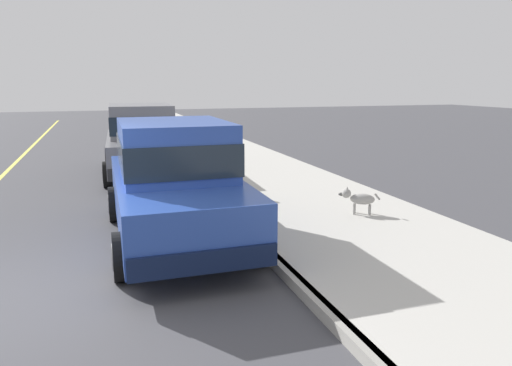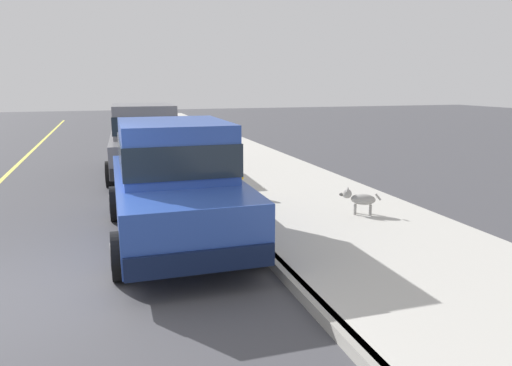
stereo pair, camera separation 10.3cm
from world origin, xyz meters
The scene contains 7 objects.
ground_plane centered at (0.00, 0.00, 0.00)m, with size 80.00×80.00×0.00m, color #424247.
curb centered at (3.20, 0.00, 0.07)m, with size 0.16×64.00×0.14m, color gray.
sidewalk centered at (5.00, 0.00, 0.07)m, with size 3.60×64.00×0.14m, color #B7B5AD.
car_blue_sedan centered at (2.08, 1.67, 0.98)m, with size 2.06×4.61×1.92m.
car_grey_sedan centered at (2.07, 7.44, 0.98)m, with size 2.15×4.66×1.92m.
dog_grey centered at (5.41, 1.71, 0.43)m, with size 0.67×0.46×0.49m.
fire_hydrant centered at (3.65, 3.84, 0.48)m, with size 0.34×0.24×0.72m.
Camera 2 is at (1.11, -5.68, 2.49)m, focal length 33.24 mm.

